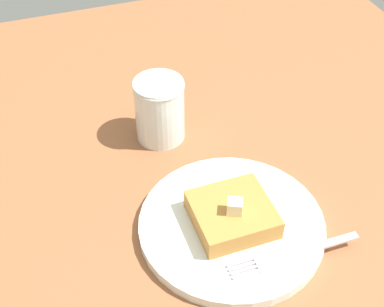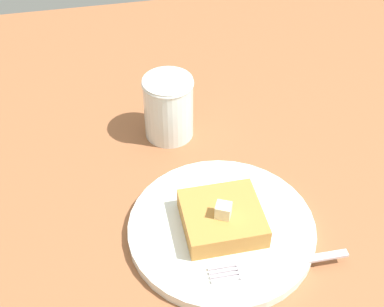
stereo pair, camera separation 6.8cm
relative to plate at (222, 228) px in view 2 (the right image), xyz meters
The scene contains 6 objects.
table_surface 9.59cm from the plate, 71.40° to the right, with size 104.15×104.15×2.44cm, color brown.
plate is the anchor object (origin of this frame).
toast_slice_center 1.93cm from the plate, 75.96° to the right, with size 9.19×8.74×2.68cm, color #B97D38.
butter_pat_primary 4.21cm from the plate, 80.28° to the left, with size 1.75×1.57×1.75cm, color #F3F2C8.
fork 7.87cm from the plate, 119.88° to the left, with size 16.01×2.22×0.36cm.
syrup_jar 20.07cm from the plate, 80.56° to the right, with size 7.17×7.17×9.31cm.
Camera 2 is at (8.64, 48.12, 53.40)cm, focal length 50.00 mm.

